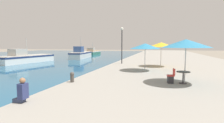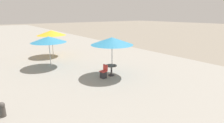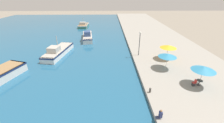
{
  "view_description": "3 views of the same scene",
  "coord_description": "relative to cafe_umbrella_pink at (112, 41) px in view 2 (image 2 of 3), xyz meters",
  "views": [
    {
      "loc": [
        5.74,
        0.45,
        2.86
      ],
      "look_at": [
        1.5,
        16.23,
        1.31
      ],
      "focal_mm": 28.0,
      "sensor_mm": 36.0,
      "label": 1
    },
    {
      "loc": [
        0.26,
        2.31,
        4.7
      ],
      "look_at": [
        7.3,
        11.75,
        1.51
      ],
      "focal_mm": 28.0,
      "sensor_mm": 36.0,
      "label": 2
    },
    {
      "loc": [
        -4.45,
        -4.5,
        11.65
      ],
      "look_at": [
        -4.0,
        18.0,
        1.11
      ],
      "focal_mm": 24.0,
      "sensor_mm": 36.0,
      "label": 3
    }
  ],
  "objects": [
    {
      "name": "quay_promenade",
      "position": [
        0.7,
        25.25,
        -2.69
      ],
      "size": [
        16.0,
        90.0,
        0.51
      ],
      "color": "gray",
      "rests_on": "ground_plane"
    },
    {
      "name": "cafe_umbrella_pink",
      "position": [
        0.0,
        0.0,
        0.0
      ],
      "size": [
        2.9,
        2.9,
        2.7
      ],
      "color": "#B7B7B7",
      "rests_on": "quay_promenade"
    },
    {
      "name": "cafe_umbrella_white",
      "position": [
        -2.77,
        4.81,
        -0.2
      ],
      "size": [
        2.8,
        2.8,
        2.49
      ],
      "color": "#B7B7B7",
      "rests_on": "quay_promenade"
    },
    {
      "name": "cafe_umbrella_striped",
      "position": [
        -1.33,
        8.47,
        -0.06
      ],
      "size": [
        2.87,
        2.87,
        2.64
      ],
      "color": "#B7B7B7",
      "rests_on": "quay_promenade"
    },
    {
      "name": "cafe_table",
      "position": [
        -0.09,
        -0.02,
        -1.91
      ],
      "size": [
        0.8,
        0.8,
        0.74
      ],
      "color": "#333338",
      "rests_on": "quay_promenade"
    },
    {
      "name": "cafe_chair_left",
      "position": [
        -0.81,
        -0.13,
        -2.12
      ],
      "size": [
        0.48,
        0.46,
        0.91
      ],
      "rotation": [
        0.0,
        0.0,
        1.72
      ],
      "color": "#2D2D33",
      "rests_on": "quay_promenade"
    },
    {
      "name": "mooring_bollard",
      "position": [
        -6.83,
        -1.42,
        -2.09
      ],
      "size": [
        0.26,
        0.26,
        0.65
      ],
      "color": "#4C4742",
      "rests_on": "quay_promenade"
    }
  ]
}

